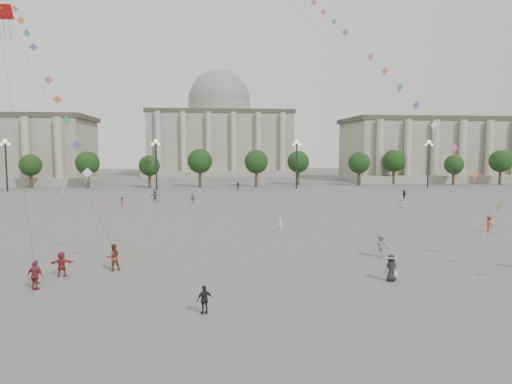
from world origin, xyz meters
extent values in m
plane|color=#5E5B58|center=(0.00, 0.00, 0.00)|extent=(360.00, 360.00, 0.00)
cube|color=gray|center=(75.00, 95.00, 8.00)|extent=(80.00, 22.00, 16.00)
cube|color=#433D31|center=(75.00, 95.00, 16.60)|extent=(81.60, 22.44, 1.20)
cube|color=gray|center=(0.00, 130.00, 10.00)|extent=(46.00, 30.00, 20.00)
cube|color=#433D31|center=(0.00, 130.00, 20.60)|extent=(46.92, 30.60, 1.20)
cube|color=gray|center=(0.00, 113.00, 1.00)|extent=(48.30, 4.00, 2.00)
cylinder|color=gray|center=(0.00, 130.00, 22.50)|extent=(21.00, 21.00, 5.00)
sphere|color=gray|center=(0.00, 130.00, 25.00)|extent=(21.00, 21.00, 21.00)
cylinder|color=#372A1B|center=(-42.00, 78.00, 1.76)|extent=(0.70, 0.70, 3.52)
sphere|color=black|center=(-42.00, 78.00, 5.44)|extent=(5.12, 5.12, 5.12)
cylinder|color=#372A1B|center=(-30.00, 78.00, 1.76)|extent=(0.70, 0.70, 3.52)
sphere|color=black|center=(-30.00, 78.00, 5.44)|extent=(5.12, 5.12, 5.12)
cylinder|color=#372A1B|center=(-18.00, 78.00, 1.76)|extent=(0.70, 0.70, 3.52)
sphere|color=black|center=(-18.00, 78.00, 5.44)|extent=(5.12, 5.12, 5.12)
cylinder|color=#372A1B|center=(-6.00, 78.00, 1.76)|extent=(0.70, 0.70, 3.52)
sphere|color=black|center=(-6.00, 78.00, 5.44)|extent=(5.12, 5.12, 5.12)
cylinder|color=#372A1B|center=(6.00, 78.00, 1.76)|extent=(0.70, 0.70, 3.52)
sphere|color=black|center=(6.00, 78.00, 5.44)|extent=(5.12, 5.12, 5.12)
cylinder|color=#372A1B|center=(18.00, 78.00, 1.76)|extent=(0.70, 0.70, 3.52)
sphere|color=black|center=(18.00, 78.00, 5.44)|extent=(5.12, 5.12, 5.12)
cylinder|color=#372A1B|center=(30.00, 78.00, 1.76)|extent=(0.70, 0.70, 3.52)
sphere|color=black|center=(30.00, 78.00, 5.44)|extent=(5.12, 5.12, 5.12)
cylinder|color=#372A1B|center=(42.00, 78.00, 1.76)|extent=(0.70, 0.70, 3.52)
sphere|color=black|center=(42.00, 78.00, 5.44)|extent=(5.12, 5.12, 5.12)
cylinder|color=#372A1B|center=(54.00, 78.00, 1.76)|extent=(0.70, 0.70, 3.52)
sphere|color=black|center=(54.00, 78.00, 5.44)|extent=(5.12, 5.12, 5.12)
cylinder|color=#372A1B|center=(66.00, 78.00, 1.76)|extent=(0.70, 0.70, 3.52)
sphere|color=black|center=(66.00, 78.00, 5.44)|extent=(5.12, 5.12, 5.12)
cylinder|color=#262628|center=(-45.00, 70.00, 5.00)|extent=(0.36, 0.36, 10.00)
sphere|color=#FFE5B2|center=(-45.00, 70.00, 10.20)|extent=(0.90, 0.90, 0.90)
sphere|color=#FFE5B2|center=(-45.70, 70.00, 9.60)|extent=(0.60, 0.60, 0.60)
sphere|color=#FFE5B2|center=(-44.30, 70.00, 9.60)|extent=(0.60, 0.60, 0.60)
cylinder|color=#262628|center=(-15.00, 70.00, 5.00)|extent=(0.36, 0.36, 10.00)
sphere|color=#FFE5B2|center=(-15.00, 70.00, 10.20)|extent=(0.90, 0.90, 0.90)
sphere|color=#FFE5B2|center=(-15.70, 70.00, 9.60)|extent=(0.60, 0.60, 0.60)
sphere|color=#FFE5B2|center=(-14.30, 70.00, 9.60)|extent=(0.60, 0.60, 0.60)
cylinder|color=#262628|center=(15.00, 70.00, 5.00)|extent=(0.36, 0.36, 10.00)
sphere|color=#FFE5B2|center=(15.00, 70.00, 10.20)|extent=(0.90, 0.90, 0.90)
sphere|color=#FFE5B2|center=(14.30, 70.00, 9.60)|extent=(0.60, 0.60, 0.60)
sphere|color=#FFE5B2|center=(15.70, 70.00, 9.60)|extent=(0.60, 0.60, 0.60)
cylinder|color=#262628|center=(45.00, 70.00, 5.00)|extent=(0.36, 0.36, 10.00)
sphere|color=#FFE5B2|center=(45.00, 70.00, 10.20)|extent=(0.90, 0.90, 0.90)
sphere|color=#FFE5B2|center=(44.30, 70.00, 9.60)|extent=(0.60, 0.60, 0.60)
sphere|color=#FFE5B2|center=(45.70, 70.00, 9.60)|extent=(0.60, 0.60, 0.60)
imported|color=navy|center=(2.04, 67.96, 0.93)|extent=(1.17, 0.76, 1.85)
imported|color=silver|center=(-13.20, 51.37, 0.81)|extent=(1.58, 0.98, 1.62)
imported|color=slate|center=(9.29, 6.57, 0.97)|extent=(1.35, 0.91, 1.93)
imported|color=white|center=(22.43, 32.67, 0.95)|extent=(1.85, 1.13, 1.90)
imported|color=brown|center=(24.60, 16.11, 0.89)|extent=(1.33, 1.20, 1.78)
imported|color=black|center=(29.62, 47.84, 0.78)|extent=(1.41, 1.27, 1.56)
imported|color=beige|center=(-29.19, 54.18, 0.87)|extent=(0.65, 0.75, 1.74)
imported|color=slate|center=(-12.92, 48.28, 0.92)|extent=(1.74, 0.68, 1.84)
imported|color=silver|center=(3.09, 18.15, 0.82)|extent=(0.70, 0.71, 1.65)
imported|color=slate|center=(-6.67, 44.34, 0.78)|extent=(0.99, 0.74, 1.57)
imported|color=maroon|center=(-17.06, 42.00, 0.76)|extent=(0.80, 1.09, 1.51)
imported|color=maroon|center=(-14.77, 0.71, 0.88)|extent=(1.11, 0.67, 1.77)
imported|color=maroon|center=(-14.12, 3.68, 0.85)|extent=(1.62, 0.65, 1.70)
imported|color=#57585B|center=(-15.18, 2.05, 0.77)|extent=(0.98, 0.76, 1.55)
imported|color=black|center=(-4.52, -4.43, 0.76)|extent=(0.96, 0.70, 1.52)
imported|color=brown|center=(-10.96, 4.83, 0.95)|extent=(1.13, 1.03, 1.90)
imported|color=black|center=(7.48, 0.24, 0.88)|extent=(0.97, 0.75, 1.76)
cone|color=white|center=(7.48, 0.24, 1.62)|extent=(0.52, 0.52, 0.14)
cylinder|color=white|center=(7.48, 0.24, 1.56)|extent=(0.60, 0.60, 0.02)
cube|color=white|center=(7.73, 0.09, 0.55)|extent=(0.22, 0.10, 0.35)
cube|color=#1F2CAB|center=(-19.47, 9.39, 19.05)|extent=(0.36, 0.21, 0.34)
sphere|color=gold|center=(-19.47, 9.35, 19.05)|extent=(0.20, 0.20, 0.20)
cylinder|color=#3F3F3F|center=(-17.29, 5.07, 10.20)|extent=(0.02, 0.02, 19.93)
cylinder|color=#3F3F3F|center=(-25.62, 27.06, 22.38)|extent=(0.02, 0.02, 67.67)
cube|color=#C26789|center=(-12.24, 6.77, 4.41)|extent=(0.76, 0.25, 0.76)
cube|color=white|center=(-13.51, 8.70, 6.74)|extent=(0.76, 0.25, 0.76)
cube|color=#7553A7|center=(-14.79, 10.63, 8.89)|extent=(0.76, 0.25, 0.76)
cube|color=#4AA150|center=(-16.06, 12.56, 10.94)|extent=(0.76, 0.25, 0.76)
cube|color=orange|center=(-17.34, 14.50, 12.91)|extent=(0.76, 0.25, 0.76)
cube|color=#C26789|center=(-18.61, 16.43, 14.83)|extent=(0.76, 0.25, 0.76)
cube|color=white|center=(-19.89, 18.36, 16.69)|extent=(0.76, 0.25, 0.76)
cube|color=#7553A7|center=(-21.16, 20.29, 18.52)|extent=(0.76, 0.25, 0.76)
cube|color=#4AA150|center=(-22.44, 22.23, 20.31)|extent=(0.76, 0.25, 0.76)
cube|color=orange|center=(-23.71, 24.16, 22.07)|extent=(0.76, 0.25, 0.76)
cube|color=#C26789|center=(-24.98, 26.09, 23.81)|extent=(0.76, 0.25, 0.76)
cylinder|color=#3F3F3F|center=(8.04, 30.70, 25.35)|extent=(0.02, 0.02, 77.08)
cube|color=#4AA150|center=(17.43, 4.20, 4.31)|extent=(0.76, 0.25, 0.76)
cube|color=orange|center=(16.71, 6.23, 6.56)|extent=(0.76, 0.25, 0.76)
cube|color=#C26789|center=(15.99, 8.27, 8.64)|extent=(0.76, 0.25, 0.76)
cube|color=white|center=(15.26, 10.31, 10.62)|extent=(0.76, 0.25, 0.76)
cube|color=#7553A7|center=(14.54, 12.35, 12.53)|extent=(0.76, 0.25, 0.76)
cube|color=#4AA150|center=(13.82, 14.39, 14.38)|extent=(0.76, 0.25, 0.76)
cube|color=orange|center=(13.10, 16.43, 16.18)|extent=(0.76, 0.25, 0.76)
cube|color=#C26789|center=(12.37, 18.47, 17.94)|extent=(0.76, 0.25, 0.76)
cube|color=white|center=(11.65, 20.50, 19.68)|extent=(0.76, 0.25, 0.76)
cube|color=#7553A7|center=(10.93, 22.54, 21.38)|extent=(0.76, 0.25, 0.76)
cube|color=#4AA150|center=(10.21, 24.58, 23.06)|extent=(0.76, 0.25, 0.76)
cube|color=orange|center=(9.48, 26.62, 24.71)|extent=(0.76, 0.25, 0.76)
cube|color=#C26789|center=(8.76, 28.66, 26.34)|extent=(0.76, 0.25, 0.76)
camera|label=1|loc=(-4.31, -27.59, 8.52)|focal=32.00mm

